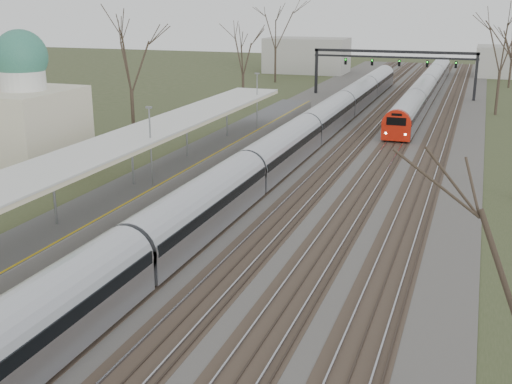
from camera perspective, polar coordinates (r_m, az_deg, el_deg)
track_bed at (r=57.78m, az=7.92°, el=4.35°), size 24.00×160.00×0.22m
platform at (r=44.56m, az=-8.56°, el=1.22°), size 3.50×69.00×1.00m
canopy at (r=39.94m, az=-11.76°, el=4.32°), size 4.10×50.00×3.11m
dome_building at (r=51.31m, az=-21.15°, el=6.00°), size 10.00×8.00×10.30m
signal_gantry at (r=86.40m, az=12.18°, el=11.44°), size 21.00×0.59×6.08m
tree_west_far at (r=56.20m, az=-11.19°, el=12.06°), size 5.50×5.50×11.33m
train_near at (r=55.14m, az=4.50°, el=5.37°), size 2.62×90.21×3.05m
train_far at (r=87.37m, az=14.90°, el=9.05°), size 2.62×60.21×3.05m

